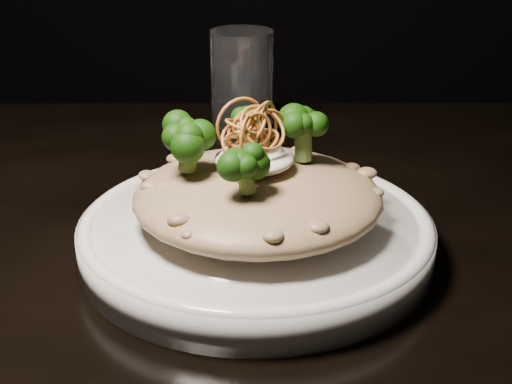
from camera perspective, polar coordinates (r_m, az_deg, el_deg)
table at (r=0.67m, az=5.77°, el=-9.83°), size 1.10×0.80×0.75m
plate at (r=0.59m, az=0.00°, el=-3.56°), size 0.29×0.29×0.03m
risotto at (r=0.57m, az=0.15°, el=-0.34°), size 0.20×0.20×0.04m
broccoli at (r=0.56m, az=-0.14°, el=4.37°), size 0.14×0.14×0.05m
cheese at (r=0.56m, az=-0.14°, el=2.68°), size 0.06×0.06×0.02m
shallots at (r=0.55m, az=-0.25°, el=5.27°), size 0.06×0.06×0.04m
drinking_glass at (r=0.84m, az=-1.12°, el=8.51°), size 0.08×0.08×0.13m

